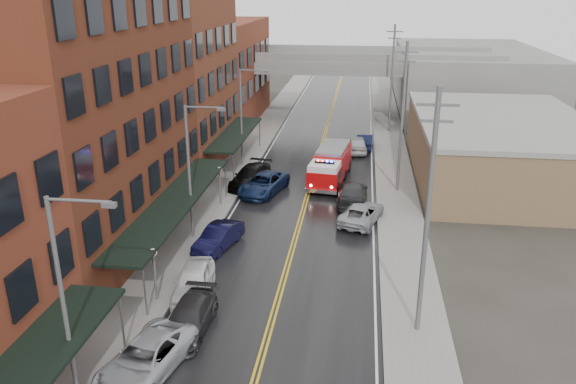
{
  "coord_description": "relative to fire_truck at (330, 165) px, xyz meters",
  "views": [
    {
      "loc": [
        4.02,
        -9.06,
        15.94
      ],
      "look_at": [
        -0.6,
        25.64,
        3.0
      ],
      "focal_mm": 35.0,
      "sensor_mm": 36.0,
      "label": 1
    }
  ],
  "objects": [
    {
      "name": "road",
      "position": [
        -1.58,
        -6.67,
        -1.55
      ],
      "size": [
        11.0,
        160.0,
        0.02
      ],
      "primitive_type": "cube",
      "color": "black",
      "rests_on": "ground"
    },
    {
      "name": "sidewalk_left",
      "position": [
        -8.88,
        -6.67,
        -1.48
      ],
      "size": [
        3.0,
        160.0,
        0.15
      ],
      "primitive_type": "cube",
      "color": "slate",
      "rests_on": "ground"
    },
    {
      "name": "sidewalk_right",
      "position": [
        5.72,
        -6.67,
        -1.48
      ],
      "size": [
        3.0,
        160.0,
        0.15
      ],
      "primitive_type": "cube",
      "color": "slate",
      "rests_on": "ground"
    },
    {
      "name": "curb_left",
      "position": [
        -7.23,
        -6.67,
        -1.48
      ],
      "size": [
        0.3,
        160.0,
        0.15
      ],
      "primitive_type": "cube",
      "color": "gray",
      "rests_on": "ground"
    },
    {
      "name": "curb_right",
      "position": [
        4.07,
        -6.67,
        -1.48
      ],
      "size": [
        0.3,
        160.0,
        0.15
      ],
      "primitive_type": "cube",
      "color": "gray",
      "rests_on": "ground"
    },
    {
      "name": "brick_building_b",
      "position": [
        -14.88,
        -13.67,
        7.44
      ],
      "size": [
        9.0,
        20.0,
        18.0
      ],
      "primitive_type": "cube",
      "color": "#5A2617",
      "rests_on": "ground"
    },
    {
      "name": "brick_building_c",
      "position": [
        -14.88,
        3.83,
        5.94
      ],
      "size": [
        9.0,
        15.0,
        15.0
      ],
      "primitive_type": "cube",
      "color": "brown",
      "rests_on": "ground"
    },
    {
      "name": "brick_building_far",
      "position": [
        -14.88,
        21.33,
        4.44
      ],
      "size": [
        9.0,
        20.0,
        12.0
      ],
      "primitive_type": "cube",
      "color": "maroon",
      "rests_on": "ground"
    },
    {
      "name": "tan_building",
      "position": [
        14.42,
        3.33,
        0.94
      ],
      "size": [
        14.0,
        22.0,
        5.0
      ],
      "primitive_type": "cube",
      "color": "brown",
      "rests_on": "ground"
    },
    {
      "name": "right_far_block",
      "position": [
        16.42,
        33.33,
        2.44
      ],
      "size": [
        18.0,
        30.0,
        8.0
      ],
      "primitive_type": "cube",
      "color": "slate",
      "rests_on": "ground"
    },
    {
      "name": "awning_1",
      "position": [
        -9.07,
        -13.67,
        1.43
      ],
      "size": [
        2.6,
        18.0,
        3.09
      ],
      "color": "black",
      "rests_on": "ground"
    },
    {
      "name": "awning_2",
      "position": [
        -9.07,
        3.83,
        1.43
      ],
      "size": [
        2.6,
        13.0,
        3.09
      ],
      "color": "black",
      "rests_on": "ground"
    },
    {
      "name": "globe_lamp_1",
      "position": [
        -7.98,
        -20.67,
        0.76
      ],
      "size": [
        0.44,
        0.44,
        3.12
      ],
      "color": "#59595B",
      "rests_on": "ground"
    },
    {
      "name": "globe_lamp_2",
      "position": [
        -7.98,
        -6.67,
        0.76
      ],
      "size": [
        0.44,
        0.44,
        3.12
      ],
      "color": "#59595B",
      "rests_on": "ground"
    },
    {
      "name": "street_lamp_0",
      "position": [
        -8.13,
        -28.67,
        3.63
      ],
      "size": [
        2.64,
        0.22,
        9.0
      ],
      "color": "#59595B",
      "rests_on": "ground"
    },
    {
      "name": "street_lamp_1",
      "position": [
        -8.13,
        -12.67,
        3.63
      ],
      "size": [
        2.64,
        0.22,
        9.0
      ],
      "color": "#59595B",
      "rests_on": "ground"
    },
    {
      "name": "street_lamp_2",
      "position": [
        -8.13,
        3.33,
        3.63
      ],
      "size": [
        2.64,
        0.22,
        9.0
      ],
      "color": "#59595B",
      "rests_on": "ground"
    },
    {
      "name": "utility_pole_0",
      "position": [
        5.62,
        -21.67,
        4.75
      ],
      "size": [
        1.8,
        0.24,
        12.0
      ],
      "color": "#59595B",
      "rests_on": "ground"
    },
    {
      "name": "utility_pole_1",
      "position": [
        5.62,
        -1.67,
        4.75
      ],
      "size": [
        1.8,
        0.24,
        12.0
      ],
      "color": "#59595B",
      "rests_on": "ground"
    },
    {
      "name": "utility_pole_2",
      "position": [
        5.62,
        18.33,
        4.75
      ],
      "size": [
        1.8,
        0.24,
        12.0
      ],
      "color": "#59595B",
      "rests_on": "ground"
    },
    {
      "name": "overpass",
      "position": [
        -1.58,
        25.33,
        4.43
      ],
      "size": [
        40.0,
        10.0,
        7.5
      ],
      "color": "slate",
      "rests_on": "ground"
    },
    {
      "name": "fire_truck",
      "position": [
        0.0,
        0.0,
        0.0
      ],
      "size": [
        3.91,
        8.12,
        2.87
      ],
      "rotation": [
        0.0,
        0.0,
        -0.12
      ],
      "color": "#B5080B",
      "rests_on": "ground"
    },
    {
      "name": "parked_car_left_2",
      "position": [
        -6.34,
        -26.47,
        -0.79
      ],
      "size": [
        3.71,
        5.97,
        1.54
      ],
      "primitive_type": "imported",
      "rotation": [
        0.0,
        0.0,
        -0.22
      ],
      "color": "#ADAFB6",
      "rests_on": "ground"
    },
    {
      "name": "parked_car_left_3",
      "position": [
        -5.45,
        -23.12,
        -0.84
      ],
      "size": [
        2.08,
        4.95,
        1.43
      ],
      "primitive_type": "imported",
      "rotation": [
        0.0,
        0.0,
        -0.02
      ],
      "color": "#252527",
      "rests_on": "ground"
    },
    {
      "name": "parked_car_left_4",
      "position": [
        -6.21,
        -19.7,
        -0.75
      ],
      "size": [
        2.38,
        4.9,
        1.61
      ],
      "primitive_type": "imported",
      "rotation": [
        0.0,
        0.0,
        0.1
      ],
      "color": "white",
      "rests_on": "ground"
    },
    {
      "name": "parked_car_left_5",
      "position": [
        -6.31,
        -13.87,
        -0.81
      ],
      "size": [
        2.66,
        4.79,
        1.49
      ],
      "primitive_type": "imported",
      "rotation": [
        0.0,
        0.0,
        -0.25
      ],
      "color": "black",
      "rests_on": "ground"
    },
    {
      "name": "parked_car_left_6",
      "position": [
        -5.18,
        -3.47,
        -0.76
      ],
      "size": [
        4.0,
        6.19,
        1.59
      ],
      "primitive_type": "imported",
      "rotation": [
        0.0,
        0.0,
        -0.26
      ],
      "color": "#122246",
      "rests_on": "ground"
    },
    {
      "name": "parked_car_left_7",
      "position": [
        -6.58,
        -1.87,
        -0.73
      ],
      "size": [
        3.27,
        6.02,
        1.66
      ],
      "primitive_type": "imported",
      "rotation": [
        0.0,
        0.0,
        -0.17
      ],
      "color": "black",
      "rests_on": "ground"
    },
    {
      "name": "parked_car_right_0",
      "position": [
        2.75,
        -8.47,
        -0.85
      ],
      "size": [
        3.66,
        5.55,
        1.42
      ],
      "primitive_type": "imported",
      "rotation": [
        0.0,
        0.0,
        2.86
      ],
      "color": "#9FA2A7",
      "rests_on": "ground"
    },
    {
      "name": "parked_car_right_1",
      "position": [
        2.02,
        -4.87,
        -0.73
      ],
      "size": [
        2.38,
        5.74,
        1.66
      ],
      "primitive_type": "imported",
      "rotation": [
        0.0,
        0.0,
        3.13
      ],
      "color": "#2A2A2D",
      "rests_on": "ground"
    },
    {
      "name": "parked_car_right_2",
      "position": [
        2.12,
        9.53,
        -0.72
      ],
      "size": [
        2.23,
        5.0,
        1.67
      ],
      "primitive_type": "imported",
      "rotation": [
        0.0,
        0.0,
        3.2
      ],
      "color": "#B4B4B4",
      "rests_on": "ground"
    },
    {
      "name": "parked_car_right_3",
      "position": [
        2.9,
        11.13,
        -0.8
      ],
      "size": [
        1.85,
        4.69,
        1.52
      ],
      "primitive_type": "imported",
      "rotation": [
        0.0,
        0.0,
        3.09
      ],
      "color": "black",
      "rests_on": "ground"
    }
  ]
}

